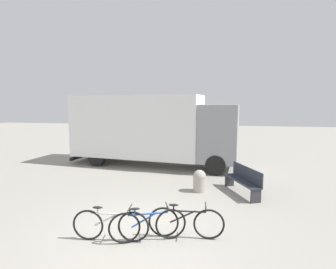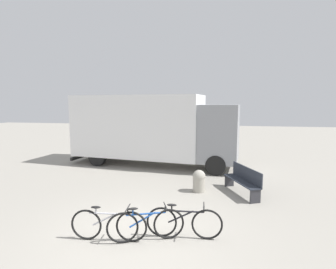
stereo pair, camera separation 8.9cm
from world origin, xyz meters
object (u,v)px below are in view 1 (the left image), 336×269
bicycle_near (110,225)px  bicycle_middle (148,225)px  delivery_truck (151,127)px  bollard_near_bench (199,180)px  park_bench (244,179)px  bicycle_far (186,222)px

bicycle_near → bicycle_middle: bearing=4.6°
delivery_truck → bicycle_middle: (1.57, -7.03, -1.46)m
delivery_truck → bicycle_near: delivery_truck is taller
bollard_near_bench → park_bench: bearing=1.3°
delivery_truck → bicycle_middle: bearing=-70.4°
delivery_truck → bicycle_far: 7.31m
bicycle_middle → bicycle_far: same height
bicycle_far → bollard_near_bench: bearing=84.2°
park_bench → bicycle_near: bearing=114.4°
delivery_truck → park_bench: size_ratio=4.58×
delivery_truck → bollard_near_bench: (2.51, -3.59, -1.44)m
bicycle_middle → bollard_near_bench: size_ratio=2.14×
delivery_truck → bollard_near_bench: delivery_truck is taller
bicycle_near → bicycle_middle: 0.81m
park_bench → bicycle_near: park_bench is taller
bicycle_middle → bicycle_far: 0.85m
park_bench → bicycle_middle: park_bench is taller
bicycle_far → delivery_truck: bearing=106.0°
bicycle_far → bollard_near_bench: 3.17m
park_bench → bicycle_middle: bearing=121.3°
bicycle_far → bicycle_middle: bearing=-164.2°
bicycle_middle → bicycle_near: bearing=168.7°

